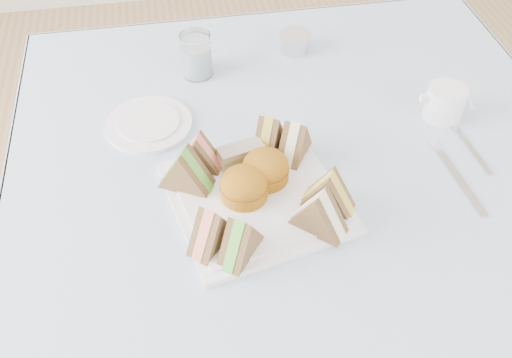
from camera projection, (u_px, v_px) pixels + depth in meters
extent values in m
cube|color=brown|center=(294.00, 286.00, 1.26)|extent=(0.90, 0.90, 0.74)
cube|color=#B6C8F0|center=(304.00, 166.00, 0.99)|extent=(1.02, 1.02, 0.01)
cube|color=white|center=(256.00, 198.00, 0.92)|extent=(0.31, 0.31, 0.01)
cylinder|color=#A26E12|center=(244.00, 185.00, 0.90)|extent=(0.10, 0.10, 0.05)
cylinder|color=#A26E12|center=(265.00, 168.00, 0.93)|extent=(0.10, 0.10, 0.05)
cube|color=tan|center=(241.00, 155.00, 0.96)|extent=(0.08, 0.05, 0.04)
cylinder|color=white|center=(149.00, 124.00, 1.05)|extent=(0.21, 0.21, 0.01)
cylinder|color=white|center=(196.00, 55.00, 1.14)|extent=(0.06, 0.06, 0.09)
cylinder|color=silver|center=(295.00, 43.00, 1.21)|extent=(0.09, 0.09, 0.04)
cube|color=silver|center=(457.00, 177.00, 0.96)|extent=(0.03, 0.18, 0.00)
cube|color=silver|center=(463.00, 139.00, 1.03)|extent=(0.02, 0.19, 0.00)
cylinder|color=white|center=(445.00, 103.00, 1.05)|extent=(0.08, 0.08, 0.06)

